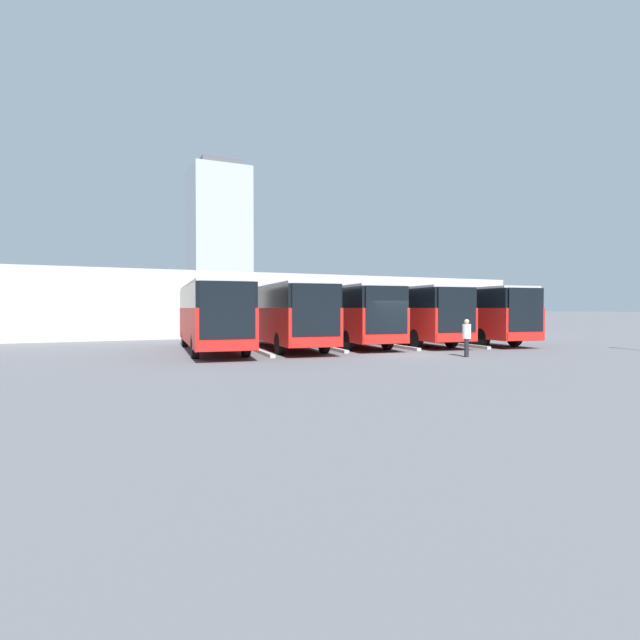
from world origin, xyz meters
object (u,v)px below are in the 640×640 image
bus_2 (343,313)px  bus_3 (284,314)px  pedestrian (467,337)px  bus_0 (462,313)px  bus_1 (403,313)px  bus_4 (212,314)px

bus_2 → bus_3: same height
pedestrian → bus_2: bearing=-123.5°
bus_0 → pedestrian: size_ratio=6.89×
bus_1 → pedestrian: (2.19, 8.06, -0.96)m
bus_1 → bus_4: (11.75, 0.50, 0.00)m
bus_1 → bus_4: same height
bus_0 → bus_1: same height
bus_0 → pedestrian: (6.11, 7.35, -0.96)m
bus_1 → bus_2: 3.93m
bus_2 → pedestrian: bearing=107.9°
bus_0 → bus_1: size_ratio=1.00×
bus_0 → bus_3: bearing=4.1°
bus_1 → bus_3: (7.83, 0.26, 0.00)m
bus_1 → bus_3: size_ratio=1.00×
bus_2 → bus_1: bearing=-178.6°
bus_0 → bus_1: 3.98m
bus_4 → pedestrian: (-9.56, 7.57, -0.96)m
bus_1 → bus_4: bearing=8.7°
bus_2 → bus_4: 7.88m
bus_3 → bus_4: size_ratio=1.00×
bus_3 → bus_1: bearing=-171.8°
bus_2 → bus_4: bearing=12.4°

